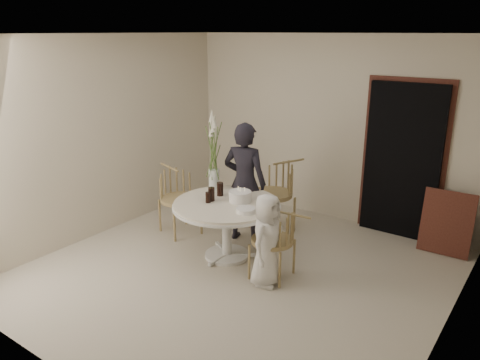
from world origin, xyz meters
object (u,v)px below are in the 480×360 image
Objects in this scene: table at (227,211)px; flower_vase at (214,152)px; girl at (245,183)px; chair_right at (282,235)px; chair_far at (280,185)px; chair_left at (175,190)px; birthday_cake at (240,196)px; boy at (267,240)px.

flower_vase is (-0.45, 0.32, 0.61)m from table.
table is 0.60m from girl.
flower_vase is (-1.29, 0.41, 0.68)m from chair_right.
flower_vase is at bearing 144.54° from table.
chair_far is at bearing -153.63° from chair_right.
chair_left is 0.91m from flower_vase.
flower_vase is (-0.33, -0.23, 0.42)m from girl.
girl is 5.89× the size of birthday_cake.
chair_right is at bearing 134.47° from girl.
table is 1.27× the size of flower_vase.
table is 1.25× the size of boy.
flower_vase reaches higher than chair_right.
flower_vase is at bearing -65.63° from chair_left.
chair_right is 1.51m from flower_vase.
table is 0.82× the size of girl.
chair_far reaches higher than birthday_cake.
chair_left is (-1.94, 0.33, 0.05)m from chair_right.
chair_right is 0.20m from boy.
birthday_cake is (0.24, -0.43, -0.01)m from girl.
chair_left reaches higher than table.
chair_left is at bearing 167.41° from table.
girl is 0.58m from flower_vase.
flower_vase is (-1.21, 0.59, 0.69)m from boy.
girl reaches higher than table.
boy reaches higher than chair_right.
boy is 1.51m from flower_vase.
chair_far is 1.60m from boy.
chair_left is at bearing -104.99° from chair_right.
birthday_cake is at bearing -19.47° from flower_vase.
chair_far is 1.48m from chair_right.
chair_far reaches higher than table.
flower_vase reaches higher than chair_left.
girl reaches higher than chair_left.
table is at bearing -101.17° from chair_right.
boy reaches higher than chair_left.
chair_left is 0.57× the size of girl.
boy is (0.69, -1.44, -0.11)m from chair_far.
chair_far is 1.06m from birthday_cake.
birthday_cake is (0.12, 0.12, 0.18)m from table.
girl is 0.49m from birthday_cake.
flower_vase is at bearing 23.60° from girl.
table is 0.85m from chair_right.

